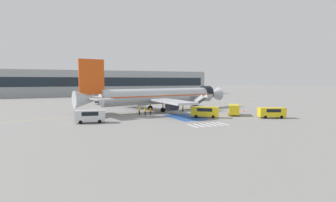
# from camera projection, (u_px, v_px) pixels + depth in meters

# --- Properties ---
(ground_plane) EXTENTS (600.00, 600.00, 0.00)m
(ground_plane) POSITION_uv_depth(u_px,v_px,m) (163.00, 111.00, 66.12)
(ground_plane) COLOR gray
(apron_leadline_yellow) EXTENTS (74.05, 14.17, 0.01)m
(apron_leadline_yellow) POSITION_uv_depth(u_px,v_px,m) (162.00, 111.00, 66.16)
(apron_leadline_yellow) COLOR gold
(apron_leadline_yellow) RESTS_ON ground_plane
(apron_stand_patch_blue) EXTENTS (5.81, 10.86, 0.01)m
(apron_stand_patch_blue) POSITION_uv_depth(u_px,v_px,m) (185.00, 117.00, 54.32)
(apron_stand_patch_blue) COLOR #2856A8
(apron_stand_patch_blue) RESTS_ON ground_plane
(apron_walkway_bar_0) EXTENTS (0.44, 3.60, 0.01)m
(apron_walkway_bar_0) POSITION_uv_depth(u_px,v_px,m) (193.00, 126.00, 43.83)
(apron_walkway_bar_0) COLOR silver
(apron_walkway_bar_0) RESTS_ON ground_plane
(apron_walkway_bar_1) EXTENTS (0.44, 3.60, 0.01)m
(apron_walkway_bar_1) POSITION_uv_depth(u_px,v_px,m) (199.00, 125.00, 44.30)
(apron_walkway_bar_1) COLOR silver
(apron_walkway_bar_1) RESTS_ON ground_plane
(apron_walkway_bar_2) EXTENTS (0.44, 3.60, 0.01)m
(apron_walkway_bar_2) POSITION_uv_depth(u_px,v_px,m) (205.00, 125.00, 44.78)
(apron_walkway_bar_2) COLOR silver
(apron_walkway_bar_2) RESTS_ON ground_plane
(apron_walkway_bar_3) EXTENTS (0.44, 3.60, 0.01)m
(apron_walkway_bar_3) POSITION_uv_depth(u_px,v_px,m) (211.00, 124.00, 45.25)
(apron_walkway_bar_3) COLOR silver
(apron_walkway_bar_3) RESTS_ON ground_plane
(apron_walkway_bar_4) EXTENTS (0.44, 3.60, 0.01)m
(apron_walkway_bar_4) POSITION_uv_depth(u_px,v_px,m) (217.00, 124.00, 45.72)
(apron_walkway_bar_4) COLOR silver
(apron_walkway_bar_4) RESTS_ON ground_plane
(apron_walkway_bar_5) EXTENTS (0.44, 3.60, 0.01)m
(apron_walkway_bar_5) POSITION_uv_depth(u_px,v_px,m) (223.00, 124.00, 46.20)
(apron_walkway_bar_5) COLOR silver
(apron_walkway_bar_5) RESTS_ON ground_plane
(airliner) EXTENTS (41.38, 32.79, 12.12)m
(airliner) POSITION_uv_depth(u_px,v_px,m) (159.00, 96.00, 65.48)
(airliner) COLOR #B7BCC4
(airliner) RESTS_ON ground_plane
(boarding_stairs_forward) EXTENTS (3.05, 5.50, 4.17)m
(boarding_stairs_forward) POSITION_uv_depth(u_px,v_px,m) (199.00, 106.00, 67.17)
(boarding_stairs_forward) COLOR #ADB2BA
(boarding_stairs_forward) RESTS_ON ground_plane
(fuel_tanker) EXTENTS (11.04, 3.87, 3.70)m
(fuel_tanker) POSITION_uv_depth(u_px,v_px,m) (111.00, 98.00, 84.81)
(fuel_tanker) COLOR #38383D
(fuel_tanker) RESTS_ON ground_plane
(service_van_0) EXTENTS (5.55, 3.84, 2.11)m
(service_van_0) POSITION_uv_depth(u_px,v_px,m) (272.00, 112.00, 52.93)
(service_van_0) COLOR yellow
(service_van_0) RESTS_ON ground_plane
(service_van_1) EXTENTS (4.40, 5.09, 2.32)m
(service_van_1) POSITION_uv_depth(u_px,v_px,m) (234.00, 109.00, 57.17)
(service_van_1) COLOR yellow
(service_van_1) RESTS_ON ground_plane
(service_van_2) EXTENTS (5.54, 4.81, 2.22)m
(service_van_2) POSITION_uv_depth(u_px,v_px,m) (205.00, 111.00, 53.66)
(service_van_2) COLOR yellow
(service_van_2) RESTS_ON ground_plane
(service_van_3) EXTENTS (5.42, 2.67, 2.29)m
(service_van_3) POSITION_uv_depth(u_px,v_px,m) (90.00, 115.00, 46.91)
(service_van_3) COLOR silver
(service_van_3) RESTS_ON ground_plane
(ground_crew_0) EXTENTS (0.48, 0.45, 1.67)m
(ground_crew_0) POSITION_uv_depth(u_px,v_px,m) (150.00, 111.00, 57.53)
(ground_crew_0) COLOR black
(ground_crew_0) RESTS_ON ground_plane
(ground_crew_1) EXTENTS (0.47, 0.32, 1.84)m
(ground_crew_1) POSITION_uv_depth(u_px,v_px,m) (183.00, 107.00, 63.79)
(ground_crew_1) COLOR #191E38
(ground_crew_1) RESTS_ON ground_plane
(ground_crew_2) EXTENTS (0.49, 0.40, 1.85)m
(ground_crew_2) POSITION_uv_depth(u_px,v_px,m) (145.00, 111.00, 56.69)
(ground_crew_2) COLOR black
(ground_crew_2) RESTS_ON ground_plane
(ground_crew_3) EXTENTS (0.49, 0.39, 1.84)m
(ground_crew_3) POSITION_uv_depth(u_px,v_px,m) (139.00, 110.00, 57.89)
(ground_crew_3) COLOR black
(ground_crew_3) RESTS_ON ground_plane
(traffic_cone_0) EXTENTS (0.46, 0.46, 0.51)m
(traffic_cone_0) POSITION_uv_depth(u_px,v_px,m) (243.00, 111.00, 63.52)
(traffic_cone_0) COLOR orange
(traffic_cone_0) RESTS_ON ground_plane
(terminal_building) EXTENTS (123.36, 12.10, 12.63)m
(terminal_building) POSITION_uv_depth(u_px,v_px,m) (95.00, 83.00, 134.55)
(terminal_building) COLOR #9EA3A8
(terminal_building) RESTS_ON ground_plane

